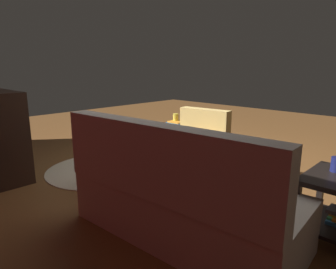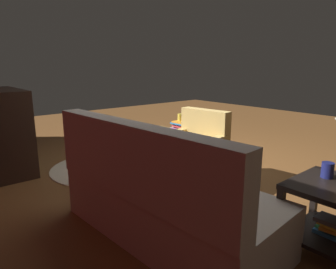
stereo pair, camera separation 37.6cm
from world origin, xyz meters
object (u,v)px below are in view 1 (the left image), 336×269
object	(u,v)px
wicker_hamper	(176,145)
armchair	(195,152)
laptop_desk	(120,150)
ottoman	(152,132)
laptop	(116,142)
pet_bowl_teal	(90,137)
yellow_mug	(176,117)
book_stack_hamper	(176,125)
pet_bowl_steel	(105,138)
couch	(181,199)

from	to	relation	value
wicker_hamper	armchair	bearing A→B (deg)	148.64
laptop_desk	ottoman	bearing A→B (deg)	-57.40
laptop	wicker_hamper	size ratio (longest dim) A/B	0.73
laptop	pet_bowl_teal	bearing A→B (deg)	-24.30
laptop_desk	yellow_mug	world-z (taller)	yellow_mug
yellow_mug	pet_bowl_teal	bearing A→B (deg)	3.92
laptop	book_stack_hamper	world-z (taller)	laptop
pet_bowl_steel	armchair	bearing A→B (deg)	170.27
pet_bowl_steel	book_stack_hamper	bearing A→B (deg)	179.33
armchair	laptop	distance (m)	0.95
couch	ottoman	distance (m)	2.64
ottoman	pet_bowl_steel	world-z (taller)	ottoman
book_stack_hamper	yellow_mug	distance (m)	0.12
couch	pet_bowl_steel	distance (m)	3.60
couch	laptop_desk	distance (m)	1.31
wicker_hamper	ottoman	world-z (taller)	wicker_hamper
ottoman	pet_bowl_teal	world-z (taller)	ottoman
armchair	ottoman	size ratio (longest dim) A/B	2.17
laptop_desk	pet_bowl_teal	size ratio (longest dim) A/B	2.80
couch	ottoman	xyz separation A→B (m)	(2.08, -1.62, -0.02)
armchair	pet_bowl_teal	size ratio (longest dim) A/B	4.35
yellow_mug	book_stack_hamper	bearing A→B (deg)	142.71
ottoman	pet_bowl_steel	size ratio (longest dim) A/B	2.00
wicker_hamper	pet_bowl_teal	world-z (taller)	wicker_hamper
armchair	couch	bearing A→B (deg)	123.89
wicker_hamper	pet_bowl_teal	bearing A→B (deg)	3.21
couch	armchair	size ratio (longest dim) A/B	2.25
pet_bowl_steel	yellow_mug	bearing A→B (deg)	-179.86
wicker_hamper	ottoman	bearing A→B (deg)	-12.47
book_stack_hamper	yellow_mug	size ratio (longest dim) A/B	2.51
wicker_hamper	book_stack_hamper	distance (m)	0.30
laptop	ottoman	world-z (taller)	laptop
yellow_mug	armchair	bearing A→B (deg)	148.41
couch	yellow_mug	distance (m)	2.09
couch	book_stack_hamper	world-z (taller)	couch
laptop	pet_bowl_steel	distance (m)	2.37
armchair	laptop	size ratio (longest dim) A/B	2.47
ottoman	laptop	bearing A→B (deg)	121.60
book_stack_hamper	yellow_mug	xyz separation A→B (m)	(0.03, -0.03, 0.11)
pet_bowl_steel	laptop_desk	bearing A→B (deg)	150.16
couch	laptop_desk	xyz separation A→B (m)	(1.26, -0.34, 0.09)
wicker_hamper	pet_bowl_steel	bearing A→B (deg)	-0.64
laptop	pet_bowl_steel	world-z (taller)	laptop
armchair	pet_bowl_steel	distance (m)	2.62
pet_bowl_teal	wicker_hamper	bearing A→B (deg)	-176.79
armchair	yellow_mug	xyz separation A→B (m)	(0.72, -0.44, 0.29)
yellow_mug	pet_bowl_steel	bearing A→B (deg)	0.14
wicker_hamper	book_stack_hamper	world-z (taller)	book_stack_hamper
wicker_hamper	laptop	bearing A→B (deg)	95.84
armchair	laptop_desk	distance (m)	0.90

